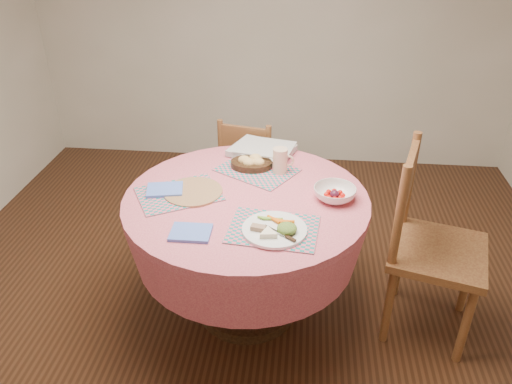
% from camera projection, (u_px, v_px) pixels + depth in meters
% --- Properties ---
extents(ground, '(4.00, 4.00, 0.00)m').
position_uv_depth(ground, '(247.00, 308.00, 2.88)').
color(ground, '#331C0F').
rests_on(ground, ground).
extents(dining_table, '(1.24, 1.24, 0.75)m').
position_uv_depth(dining_table, '(246.00, 229.00, 2.60)').
color(dining_table, '#DE6776').
rests_on(dining_table, ground).
extents(chair_right, '(0.57, 0.59, 1.04)m').
position_uv_depth(chair_right, '(428.00, 242.00, 2.53)').
color(chair_right, brown).
rests_on(chair_right, ground).
extents(chair_back, '(0.46, 0.45, 0.85)m').
position_uv_depth(chair_back, '(250.00, 172.00, 3.40)').
color(chair_back, brown).
rests_on(chair_back, ground).
extents(placemat_front, '(0.43, 0.34, 0.01)m').
position_uv_depth(placemat_front, '(273.00, 229.00, 2.25)').
color(placemat_front, '#157772').
rests_on(placemat_front, dining_table).
extents(placemat_left, '(0.50, 0.46, 0.01)m').
position_uv_depth(placemat_left, '(179.00, 194.00, 2.52)').
color(placemat_left, '#157772').
rests_on(placemat_left, dining_table).
extents(placemat_back, '(0.50, 0.46, 0.01)m').
position_uv_depth(placemat_back, '(257.00, 170.00, 2.75)').
color(placemat_back, '#157772').
rests_on(placemat_back, dining_table).
extents(wicker_trivet, '(0.30, 0.30, 0.01)m').
position_uv_depth(wicker_trivet, '(193.00, 192.00, 2.54)').
color(wicker_trivet, '#8F603E').
rests_on(wicker_trivet, dining_table).
extents(napkin_near, '(0.18, 0.14, 0.01)m').
position_uv_depth(napkin_near, '(191.00, 233.00, 2.22)').
color(napkin_near, '#5374D7').
rests_on(napkin_near, dining_table).
extents(napkin_far, '(0.20, 0.17, 0.01)m').
position_uv_depth(napkin_far, '(165.00, 190.00, 2.54)').
color(napkin_far, '#5374D7').
rests_on(napkin_far, placemat_left).
extents(dinner_plate, '(0.29, 0.29, 0.05)m').
position_uv_depth(dinner_plate, '(276.00, 229.00, 2.22)').
color(dinner_plate, white).
rests_on(dinner_plate, placemat_front).
extents(bread_bowl, '(0.23, 0.23, 0.08)m').
position_uv_depth(bread_bowl, '(252.00, 162.00, 2.76)').
color(bread_bowl, black).
rests_on(bread_bowl, placemat_back).
extents(latte_mug, '(0.12, 0.08, 0.14)m').
position_uv_depth(latte_mug, '(281.00, 160.00, 2.69)').
color(latte_mug, beige).
rests_on(latte_mug, placemat_back).
extents(fruit_bowl, '(0.23, 0.23, 0.07)m').
position_uv_depth(fruit_bowl, '(335.00, 194.00, 2.47)').
color(fruit_bowl, white).
rests_on(fruit_bowl, dining_table).
extents(newspaper_stack, '(0.41, 0.37, 0.04)m').
position_uv_depth(newspaper_stack, '(262.00, 150.00, 2.92)').
color(newspaper_stack, silver).
rests_on(newspaper_stack, dining_table).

